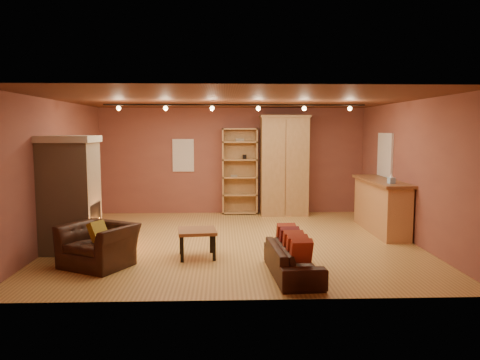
{
  "coord_description": "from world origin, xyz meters",
  "views": [
    {
      "loc": [
        -0.25,
        -9.18,
        2.23
      ],
      "look_at": [
        0.09,
        0.2,
        1.22
      ],
      "focal_mm": 35.0,
      "sensor_mm": 36.0,
      "label": 1
    }
  ],
  "objects_px": {
    "armoire": "(284,165)",
    "armchair": "(98,238)",
    "fireplace": "(71,194)",
    "bar_counter": "(381,205)",
    "loveseat": "(293,254)",
    "bookcase": "(240,170)",
    "coffee_table": "(197,234)"
  },
  "relations": [
    {
      "from": "fireplace",
      "to": "coffee_table",
      "type": "xyz_separation_m",
      "value": [
        2.34,
        -0.55,
        -0.64
      ]
    },
    {
      "from": "armoire",
      "to": "loveseat",
      "type": "distance_m",
      "value": 5.28
    },
    {
      "from": "loveseat",
      "to": "armchair",
      "type": "xyz_separation_m",
      "value": [
        -3.1,
        0.63,
        0.12
      ]
    },
    {
      "from": "bar_counter",
      "to": "loveseat",
      "type": "relative_size",
      "value": 1.43
    },
    {
      "from": "bookcase",
      "to": "armchair",
      "type": "xyz_separation_m",
      "value": [
        -2.48,
        -4.75,
        -0.68
      ]
    },
    {
      "from": "fireplace",
      "to": "armoire",
      "type": "distance_m",
      "value": 5.63
    },
    {
      "from": "fireplace",
      "to": "bookcase",
      "type": "xyz_separation_m",
      "value": [
        3.24,
        3.73,
        0.09
      ]
    },
    {
      "from": "armoire",
      "to": "coffee_table",
      "type": "xyz_separation_m",
      "value": [
        -2.05,
        -4.07,
        -0.88
      ]
    },
    {
      "from": "armoire",
      "to": "bookcase",
      "type": "bearing_deg",
      "value": 169.58
    },
    {
      "from": "bar_counter",
      "to": "armchair",
      "type": "bearing_deg",
      "value": -156.33
    },
    {
      "from": "coffee_table",
      "to": "bookcase",
      "type": "bearing_deg",
      "value": 78.14
    },
    {
      "from": "armoire",
      "to": "armchair",
      "type": "height_order",
      "value": "armoire"
    },
    {
      "from": "bar_counter",
      "to": "loveseat",
      "type": "distance_m",
      "value": 3.87
    },
    {
      "from": "bookcase",
      "to": "bar_counter",
      "type": "bearing_deg",
      "value": -37.91
    },
    {
      "from": "fireplace",
      "to": "bookcase",
      "type": "bearing_deg",
      "value": 49.07
    },
    {
      "from": "bookcase",
      "to": "loveseat",
      "type": "distance_m",
      "value": 5.47
    },
    {
      "from": "bookcase",
      "to": "coffee_table",
      "type": "height_order",
      "value": "bookcase"
    },
    {
      "from": "bar_counter",
      "to": "armchair",
      "type": "height_order",
      "value": "bar_counter"
    },
    {
      "from": "armchair",
      "to": "armoire",
      "type": "bearing_deg",
      "value": 79.91
    },
    {
      "from": "fireplace",
      "to": "bar_counter",
      "type": "distance_m",
      "value": 6.41
    },
    {
      "from": "fireplace",
      "to": "armoire",
      "type": "height_order",
      "value": "armoire"
    },
    {
      "from": "armchair",
      "to": "bar_counter",
      "type": "bearing_deg",
      "value": 52.26
    },
    {
      "from": "armoire",
      "to": "bar_counter",
      "type": "bearing_deg",
      "value": -48.9
    },
    {
      "from": "fireplace",
      "to": "coffee_table",
      "type": "relative_size",
      "value": 2.94
    },
    {
      "from": "fireplace",
      "to": "coffee_table",
      "type": "distance_m",
      "value": 2.48
    },
    {
      "from": "fireplace",
      "to": "coffee_table",
      "type": "height_order",
      "value": "fireplace"
    },
    {
      "from": "bar_counter",
      "to": "coffee_table",
      "type": "bearing_deg",
      "value": -153.59
    },
    {
      "from": "coffee_table",
      "to": "loveseat",
      "type": "bearing_deg",
      "value": -35.87
    },
    {
      "from": "loveseat",
      "to": "coffee_table",
      "type": "xyz_separation_m",
      "value": [
        -1.52,
        1.1,
        0.08
      ]
    },
    {
      "from": "bookcase",
      "to": "coffee_table",
      "type": "xyz_separation_m",
      "value": [
        -0.9,
        -4.28,
        -0.73
      ]
    },
    {
      "from": "bookcase",
      "to": "loveseat",
      "type": "xyz_separation_m",
      "value": [
        0.62,
        -5.38,
        -0.81
      ]
    },
    {
      "from": "loveseat",
      "to": "bar_counter",
      "type": "bearing_deg",
      "value": -41.85
    }
  ]
}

